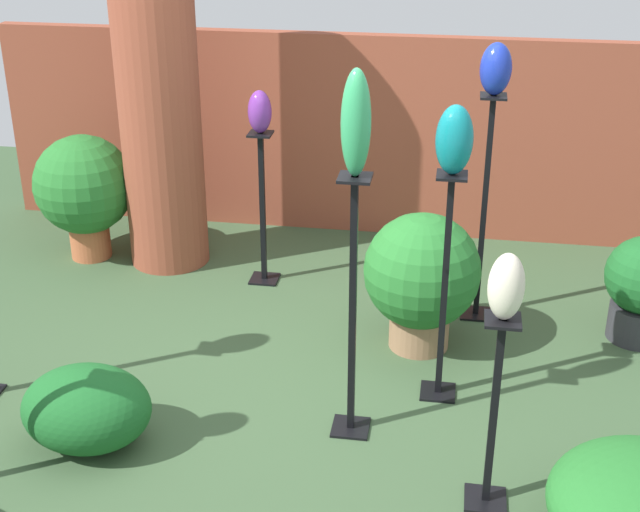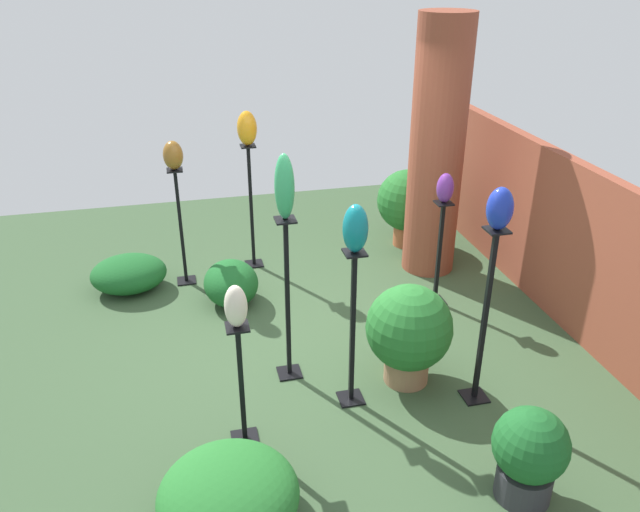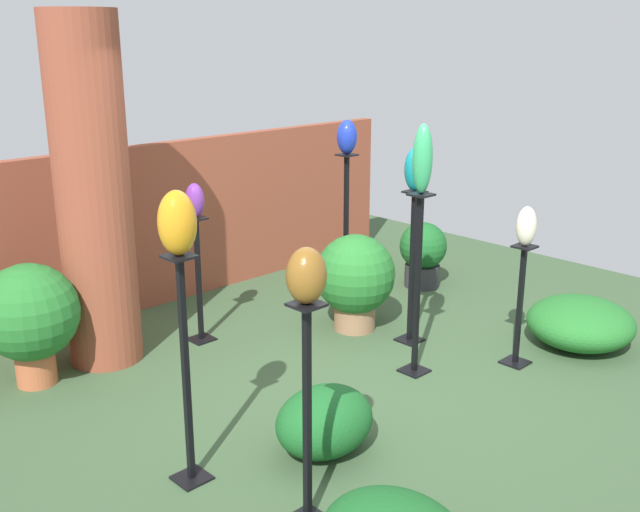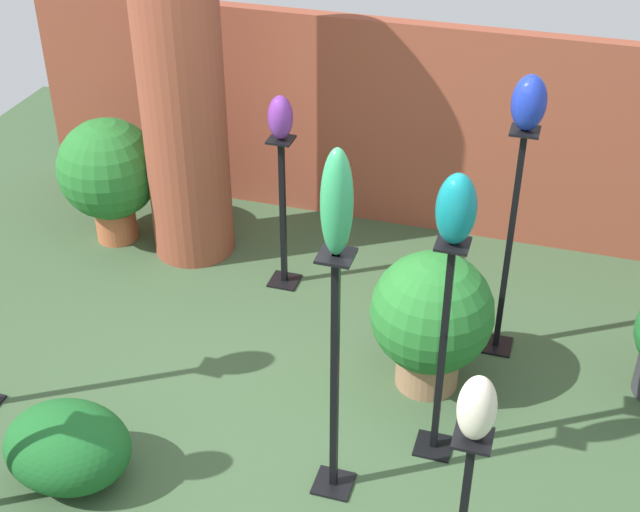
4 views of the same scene
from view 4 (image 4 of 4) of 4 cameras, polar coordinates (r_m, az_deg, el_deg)
The scene contains 15 objects.
ground_plane at distance 5.13m, azimuth -2.31°, elevation -10.88°, with size 8.00×8.00×0.00m, color #385133.
brick_wall_back at distance 6.64m, azimuth 4.40°, elevation 8.34°, with size 5.60×0.12×1.58m, color brown.
brick_pillar at distance 6.06m, azimuth -8.97°, elevation 11.62°, with size 0.58×0.58×2.76m, color brown.
pedestal_jade at distance 4.36m, azimuth 0.94°, elevation -8.47°, with size 0.20×0.20×1.44m.
pedestal_cobalt at distance 5.38m, azimuth 11.95°, elevation 0.12°, with size 0.20×0.20×1.50m.
pedestal_violet at distance 5.98m, azimuth -2.38°, elevation 2.32°, with size 0.20×0.20×1.10m.
pedestal_teal at distance 4.64m, azimuth 7.79°, elevation -6.67°, with size 0.20×0.20×1.33m.
art_vase_jade at distance 3.76m, azimuth 1.08°, elevation 3.41°, with size 0.14×0.15×0.52m, color #2D9356.
art_vase_cobalt at distance 4.94m, azimuth 13.23°, elevation 9.53°, with size 0.19×0.19×0.32m, color #192D9E.
art_vase_ivory at distance 3.60m, azimuth 10.01°, elevation -9.56°, with size 0.16×0.16×0.31m, color beige.
art_vase_violet at distance 5.63m, azimuth -2.56°, elevation 8.85°, with size 0.16×0.17×0.29m, color #6B2D8C.
art_vase_teal at distance 4.13m, azimuth 8.71°, elevation 2.99°, with size 0.19×0.18×0.36m, color #0F727A.
potted_plant_near_pillar at distance 5.15m, azimuth 7.15°, elevation -3.87°, with size 0.72×0.72×0.88m.
potted_plant_back_center at distance 6.64m, azimuth -13.36°, elevation 5.26°, with size 0.74×0.74×0.95m.
foliage_bed_center at distance 4.89m, azimuth -15.85°, elevation -11.66°, with size 0.68×0.55×0.44m, color #195923.
Camera 4 is at (1.27, -3.47, 3.57)m, focal length 50.00 mm.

